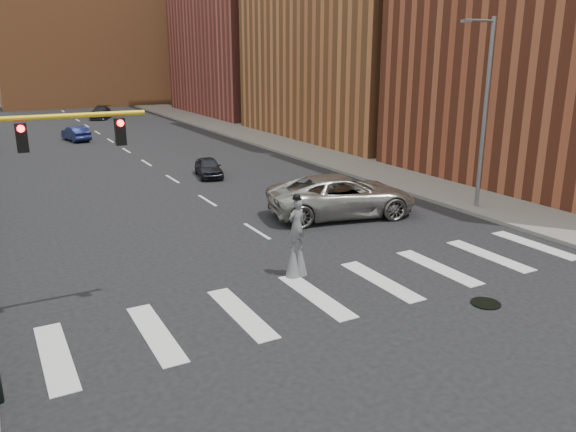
% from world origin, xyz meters
% --- Properties ---
extents(ground_plane, '(160.00, 160.00, 0.00)m').
position_xyz_m(ground_plane, '(0.00, 0.00, 0.00)').
color(ground_plane, black).
rests_on(ground_plane, ground).
extents(sidewalk_right, '(5.00, 90.00, 0.18)m').
position_xyz_m(sidewalk_right, '(12.50, 25.00, 0.09)').
color(sidewalk_right, slate).
rests_on(sidewalk_right, ground).
extents(manhole, '(0.90, 0.90, 0.04)m').
position_xyz_m(manhole, '(3.00, -2.00, 0.02)').
color(manhole, black).
rests_on(manhole, ground).
extents(building_far, '(16.00, 22.00, 20.00)m').
position_xyz_m(building_far, '(22.00, 54.00, 10.00)').
color(building_far, brown).
rests_on(building_far, ground).
extents(building_backdrop, '(26.00, 14.00, 18.00)m').
position_xyz_m(building_backdrop, '(6.00, 78.00, 9.00)').
color(building_backdrop, '#AE6336').
rests_on(building_backdrop, ground).
extents(streetlight, '(2.05, 0.20, 9.00)m').
position_xyz_m(streetlight, '(10.90, 6.00, 4.90)').
color(streetlight, slate).
rests_on(streetlight, ground).
extents(stilt_performer, '(0.83, 0.59, 2.93)m').
position_xyz_m(stilt_performer, '(-0.98, 2.78, 1.17)').
color(stilt_performer, '#372416').
rests_on(stilt_performer, ground).
extents(suv_crossing, '(7.53, 4.70, 1.94)m').
position_xyz_m(suv_crossing, '(4.60, 8.27, 0.97)').
color(suv_crossing, '#A8A69E').
rests_on(suv_crossing, ground).
extents(car_near, '(2.03, 3.68, 1.18)m').
position_xyz_m(car_near, '(2.22, 19.60, 0.59)').
color(car_near, black).
rests_on(car_near, ground).
extents(car_mid, '(2.09, 4.12, 1.30)m').
position_xyz_m(car_mid, '(-2.65, 39.35, 0.65)').
color(car_mid, navy).
rests_on(car_mid, ground).
extents(car_far, '(3.58, 5.23, 1.41)m').
position_xyz_m(car_far, '(2.74, 56.35, 0.70)').
color(car_far, black).
rests_on(car_far, ground).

